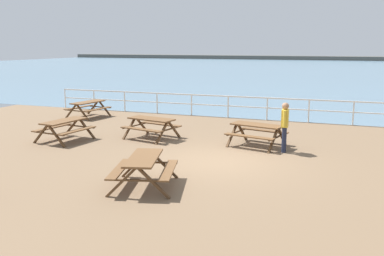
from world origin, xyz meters
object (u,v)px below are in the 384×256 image
picnic_table_near_right (144,164)px  picnic_table_seaward (88,106)px  picnic_table_far_left (257,130)px  picnic_table_far_right (64,125)px  visitor (285,124)px  picnic_table_corner (151,123)px

picnic_table_near_right → picnic_table_seaward: bearing=25.2°
picnic_table_far_left → picnic_table_far_right: bearing=-152.9°
picnic_table_near_right → picnic_table_far_right: same height
picnic_table_far_left → visitor: (1.03, -0.55, 0.36)m
visitor → picnic_table_corner: bearing=-7.5°
picnic_table_near_right → picnic_table_seaward: same height
visitor → picnic_table_seaward: bearing=-22.9°
picnic_table_near_right → picnic_table_far_right: (-5.13, 3.65, 0.00)m
picnic_table_far_left → picnic_table_corner: size_ratio=1.01×
picnic_table_far_right → picnic_table_corner: (2.82, 1.54, 0.00)m
picnic_table_far_right → visitor: size_ratio=1.19×
picnic_table_near_right → visitor: bearing=-45.6°
picnic_table_seaward → picnic_table_corner: size_ratio=0.96×
picnic_table_seaward → picnic_table_far_right: bearing=-146.6°
picnic_table_near_right → picnic_table_corner: (-2.31, 5.19, 0.00)m
picnic_table_seaward → picnic_table_corner: same height
picnic_table_seaward → picnic_table_far_left: bearing=-100.1°
picnic_table_far_left → picnic_table_far_right: size_ratio=1.06×
picnic_table_far_right → picnic_table_corner: bearing=-54.3°
picnic_table_far_left → picnic_table_corner: same height
picnic_table_far_right → picnic_table_corner: same height
picnic_table_seaward → picnic_table_near_right: bearing=-130.3°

